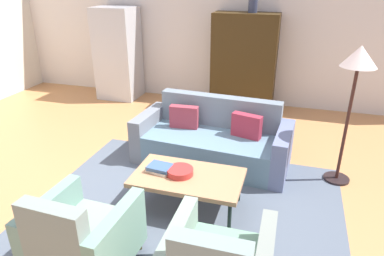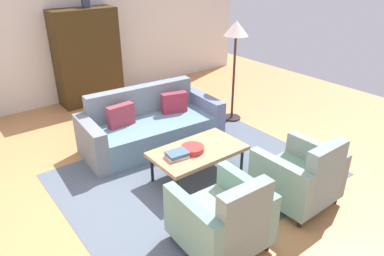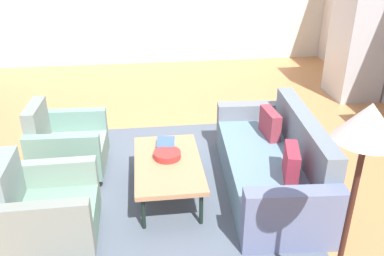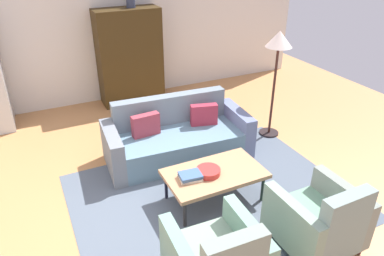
{
  "view_description": "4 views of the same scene",
  "coord_description": "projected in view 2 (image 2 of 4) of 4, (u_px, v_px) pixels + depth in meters",
  "views": [
    {
      "loc": [
        1.48,
        -3.32,
        2.44
      ],
      "look_at": [
        0.4,
        0.27,
        0.78
      ],
      "focal_mm": 32.76,
      "sensor_mm": 36.0,
      "label": 1
    },
    {
      "loc": [
        -2.03,
        -3.32,
        2.66
      ],
      "look_at": [
        0.59,
        0.08,
        0.59
      ],
      "focal_mm": 33.55,
      "sensor_mm": 36.0,
      "label": 2
    },
    {
      "loc": [
        4.18,
        -0.39,
        2.63
      ],
      "look_at": [
        0.43,
        0.08,
        0.77
      ],
      "focal_mm": 38.07,
      "sensor_mm": 36.0,
      "label": 3
    },
    {
      "loc": [
        -1.33,
        -3.32,
        2.95
      ],
      "look_at": [
        0.48,
        0.45,
        0.72
      ],
      "focal_mm": 33.83,
      "sensor_mm": 36.0,
      "label": 4
    }
  ],
  "objects": [
    {
      "name": "cabinet",
      "position": [
        87.0,
        57.0,
        6.88
      ],
      "size": [
        1.2,
        0.51,
        1.8
      ],
      "color": "#362610",
      "rests_on": "ground"
    },
    {
      "name": "couch",
      "position": [
        150.0,
        127.0,
        5.5
      ],
      "size": [
        2.16,
        1.04,
        0.86
      ],
      "rotation": [
        0.0,
        0.0,
        3.07
      ],
      "color": "slate",
      "rests_on": "ground"
    },
    {
      "name": "book_stack",
      "position": [
        177.0,
        155.0,
        4.41
      ],
      "size": [
        0.29,
        0.24,
        0.07
      ],
      "color": "beige",
      "rests_on": "coffee_table"
    },
    {
      "name": "vase_tall",
      "position": [
        86.0,
        1.0,
        6.49
      ],
      "size": [
        0.16,
        0.16,
        0.23
      ],
      "primitive_type": "cylinder",
      "color": "#2C3349",
      "rests_on": "cabinet"
    },
    {
      "name": "fruit_bowl",
      "position": [
        192.0,
        149.0,
        4.54
      ],
      "size": [
        0.29,
        0.29,
        0.07
      ],
      "primitive_type": "cylinder",
      "color": "#B42E2B",
      "rests_on": "coffee_table"
    },
    {
      "name": "coffee_table",
      "position": [
        198.0,
        152.0,
        4.62
      ],
      "size": [
        1.2,
        0.7,
        0.41
      ],
      "color": "black",
      "rests_on": "ground"
    },
    {
      "name": "ground_plane",
      "position": [
        160.0,
        183.0,
        4.64
      ],
      "size": [
        10.74,
        10.74,
        0.0
      ],
      "primitive_type": "plane",
      "color": "#BC814D"
    },
    {
      "name": "armchair_right",
      "position": [
        302.0,
        178.0,
        4.13
      ],
      "size": [
        0.81,
        0.81,
        0.88
      ],
      "rotation": [
        0.0,
        0.0,
        0.01
      ],
      "color": "#3A2614",
      "rests_on": "ground"
    },
    {
      "name": "wall_back",
      "position": [
        50.0,
        31.0,
        6.62
      ],
      "size": [
        8.95,
        0.12,
        2.8
      ],
      "primitive_type": "cube",
      "color": "silver",
      "rests_on": "ground"
    },
    {
      "name": "area_rug",
      "position": [
        195.0,
        175.0,
        4.81
      ],
      "size": [
        3.4,
        2.6,
        0.01
      ],
      "primitive_type": "cube",
      "color": "#515C6A",
      "rests_on": "ground"
    },
    {
      "name": "armchair_left",
      "position": [
        224.0,
        221.0,
        3.47
      ],
      "size": [
        0.83,
        0.83,
        0.88
      ],
      "rotation": [
        0.0,
        0.0,
        -0.04
      ],
      "color": "#312212",
      "rests_on": "ground"
    },
    {
      "name": "floor_lamp",
      "position": [
        236.0,
        38.0,
        5.86
      ],
      "size": [
        0.4,
        0.4,
        1.72
      ],
      "color": "black",
      "rests_on": "ground"
    }
  ]
}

